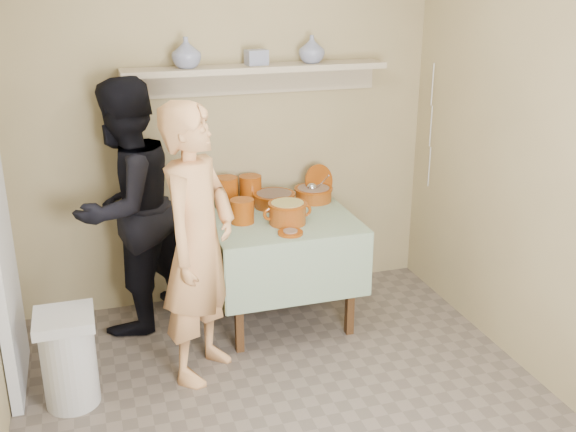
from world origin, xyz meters
name	(u,v)px	position (x,y,z in m)	size (l,w,h in m)	color
ground	(303,432)	(0.00, 0.00, 0.00)	(3.50, 3.50, 0.00)	#6B5E54
plate_stack_a	(226,192)	(-0.05, 1.55, 0.87)	(0.16, 0.16, 0.22)	#7D320A
plate_stack_b	(250,189)	(0.14, 1.61, 0.86)	(0.16, 0.16, 0.19)	#7D320A
bowl_stack	(242,211)	(-0.02, 1.22, 0.84)	(0.16, 0.16, 0.16)	#7D320A
empty_bowl	(236,213)	(-0.03, 1.35, 0.78)	(0.16, 0.16, 0.05)	#7D320A
propped_lid	(319,181)	(0.65, 1.58, 0.88)	(0.24, 0.24, 0.02)	#7D320A
vase_right	(312,49)	(0.59, 1.62, 1.81)	(0.18, 0.18, 0.19)	navy
vase_left	(186,53)	(-0.27, 1.61, 1.82)	(0.19, 0.19, 0.20)	navy
ceramic_box	(256,57)	(0.20, 1.63, 1.77)	(0.14, 0.10, 0.10)	navy
person_cook	(198,245)	(-0.39, 0.75, 0.83)	(0.61, 0.40, 1.67)	tan
person_helper	(127,208)	(-0.73, 1.48, 0.85)	(0.83, 0.65, 1.70)	black
room_shell	(306,136)	(0.00, 0.00, 1.61)	(3.04, 3.54, 2.62)	tan
serving_table	(279,232)	(0.25, 1.28, 0.64)	(0.97, 0.97, 0.76)	#4C2D16
cazuela_meat_a	(274,198)	(0.27, 1.47, 0.82)	(0.30, 0.30, 0.10)	#732D08
cazuela_meat_b	(313,193)	(0.58, 1.50, 0.82)	(0.28, 0.28, 0.10)	#732D08
ladle	(313,187)	(0.56, 1.48, 0.87)	(0.08, 0.26, 0.19)	silver
cazuela_rice	(287,211)	(0.26, 1.11, 0.85)	(0.33, 0.25, 0.14)	#732D08
front_plate	(290,232)	(0.22, 0.92, 0.77)	(0.16, 0.16, 0.03)	#7D320A
wall_shelf	(255,72)	(0.20, 1.65, 1.67)	(1.80, 0.25, 0.21)	tan
trash_bin	(69,359)	(-1.16, 0.64, 0.28)	(0.32, 0.32, 0.56)	silver
electrical_cord	(431,126)	(1.47, 1.48, 1.25)	(0.01, 0.05, 0.90)	silver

